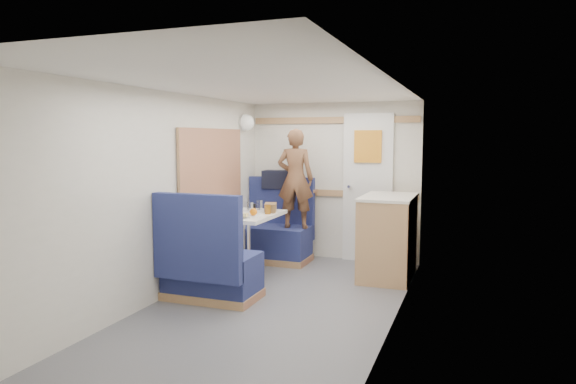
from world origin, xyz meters
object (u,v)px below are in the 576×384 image
at_px(orange_fruit, 253,212).
at_px(tumbler_right, 250,207).
at_px(salt_grinder, 240,209).
at_px(tumbler_left, 218,211).
at_px(beer_glass, 268,209).
at_px(bread_loaf, 270,208).
at_px(person, 295,179).
at_px(duffel_bag, 282,179).
at_px(tray, 246,215).
at_px(bench_near, 209,270).
at_px(dome_light, 246,122).
at_px(cheese_block, 242,215).
at_px(wine_glass, 236,203).
at_px(bench_far, 276,237).
at_px(pepper_grinder, 254,208).
at_px(galley_counter, 388,236).
at_px(dinette_table, 247,227).
at_px(tumbler_mid, 260,205).

distance_m(orange_fruit, tumbler_right, 0.37).
height_order(tumbler_right, salt_grinder, tumbler_right).
distance_m(tumbler_left, beer_glass, 0.55).
bearing_deg(tumbler_right, salt_grinder, -138.91).
height_order(orange_fruit, salt_grinder, salt_grinder).
xyz_separation_m(orange_fruit, tumbler_right, (-0.18, 0.32, 0.00)).
xyz_separation_m(beer_glass, bread_loaf, (-0.03, 0.16, -0.00)).
relative_size(person, duffel_bag, 2.51).
relative_size(tray, salt_grinder, 3.75).
height_order(bench_near, tumbler_left, bench_near).
xyz_separation_m(dome_light, tray, (0.44, -0.96, -1.02)).
height_order(bench_near, orange_fruit, bench_near).
distance_m(cheese_block, wine_glass, 0.34).
height_order(bench_far, pepper_grinder, bench_far).
bearing_deg(orange_fruit, galley_counter, 30.51).
height_order(dinette_table, galley_counter, galley_counter).
height_order(galley_counter, orange_fruit, galley_counter).
bearing_deg(wine_glass, tumbler_mid, 76.27).
bearing_deg(bread_loaf, galley_counter, 14.40).
distance_m(bench_far, pepper_grinder, 0.87).
distance_m(bench_near, person, 1.84).
distance_m(bench_far, wine_glass, 1.07).
relative_size(wine_glass, tumbler_left, 1.50).
bearing_deg(galley_counter, cheese_block, -147.94).
bearing_deg(beer_glass, galley_counter, 21.42).
relative_size(dinette_table, beer_glass, 8.99).
bearing_deg(duffel_bag, pepper_grinder, -90.48).
distance_m(dome_light, orange_fruit, 1.55).
bearing_deg(bench_near, orange_fruit, 74.95).
bearing_deg(dinette_table, dome_light, 114.65).
bearing_deg(dome_light, tumbler_left, -81.51).
xyz_separation_m(dome_light, tumbler_right, (0.38, -0.74, -0.97)).
distance_m(bench_far, orange_fruit, 1.19).
height_order(dinette_table, tray, tray).
relative_size(orange_fruit, cheese_block, 0.72).
xyz_separation_m(person, wine_glass, (-0.40, -0.84, -0.22)).
distance_m(bench_far, tumbler_right, 0.89).
relative_size(tumbler_mid, bread_loaf, 0.46).
xyz_separation_m(galley_counter, tumbler_right, (-1.47, -0.44, 0.31)).
relative_size(tumbler_left, beer_glass, 1.10).
relative_size(galley_counter, tray, 2.46).
bearing_deg(dinette_table, bench_far, 90.00).
xyz_separation_m(galley_counter, pepper_grinder, (-1.44, -0.42, 0.30)).
xyz_separation_m(bench_far, wine_glass, (-0.11, -0.91, 0.54)).
height_order(duffel_bag, cheese_block, duffel_bag).
relative_size(bench_near, person, 0.86).
height_order(wine_glass, pepper_grinder, wine_glass).
xyz_separation_m(tumbler_mid, pepper_grinder, (0.04, -0.24, -0.01)).
bearing_deg(tumbler_left, salt_grinder, 65.37).
xyz_separation_m(galley_counter, beer_glass, (-1.24, -0.49, 0.30)).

